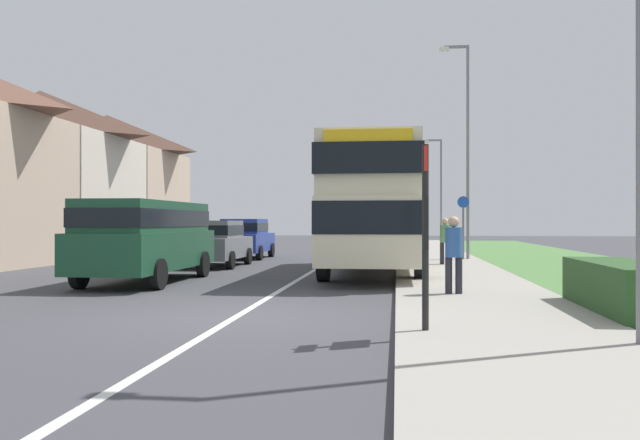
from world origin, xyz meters
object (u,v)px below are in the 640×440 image
Objects in this scene: pedestrian_at_stop at (454,251)px; pedestrian_walking_away at (445,239)px; double_decker_bus at (375,202)px; street_lamp_far at (439,184)px; parked_van_dark_green at (147,234)px; bus_stop_sign at (425,224)px; cycle_route_sign at (463,225)px; street_lamp_mid at (465,139)px; parked_car_grey at (215,241)px; parked_car_blue at (245,237)px.

pedestrian_at_stop is 9.00m from pedestrian_walking_away.
street_lamp_far is (3.22, 20.48, 1.67)m from double_decker_bus.
bus_stop_sign is at bearing -47.12° from parked_van_dark_green.
double_decker_bus is 4.04× the size of cycle_route_sign.
double_decker_bus is 20.80m from street_lamp_far.
street_lamp_mid reaches higher than street_lamp_far.
cycle_route_sign is 15.08m from street_lamp_far.
pedestrian_at_stop is at bearing 80.39° from bus_stop_sign.
parked_van_dark_green is at bearing -133.48° from street_lamp_mid.
parked_car_grey is 0.48× the size of street_lamp_mid.
street_lamp_mid reaches higher than pedestrian_at_stop.
parked_van_dark_green is at bearing -91.33° from parked_car_grey.
pedestrian_at_stop reaches higher than parked_car_grey.
parked_car_grey is 7.87m from pedestrian_walking_away.
parked_van_dark_green is at bearing -147.89° from double_decker_bus.
double_decker_bus reaches higher than parked_van_dark_green.
bus_stop_sign reaches higher than pedestrian_at_stop.
parked_car_grey is 1.00× the size of parked_car_blue.
street_lamp_far is at bearing 56.36° from parked_car_blue.
parked_car_blue is at bearing -123.64° from street_lamp_far.
street_lamp_mid is at bearing 22.69° from parked_car_grey.
bus_stop_sign is at bearing -69.58° from parked_car_blue.
street_lamp_mid reaches higher than parked_van_dark_green.
pedestrian_at_stop is 0.66× the size of cycle_route_sign.
parked_car_grey is at bearing 158.55° from double_decker_bus.
cycle_route_sign reaches higher than parked_van_dark_green.
parked_van_dark_green is at bearing -90.30° from parked_car_blue.
pedestrian_walking_away is at bearing 84.73° from bus_stop_sign.
parked_car_grey is at bearing -177.03° from pedestrian_walking_away.
street_lamp_far is at bearing 69.62° from parked_van_dark_green.
street_lamp_mid is at bearing 60.93° from double_decker_bus.
parked_van_dark_green is 3.33× the size of pedestrian_walking_away.
double_decker_bus is 1.83× the size of parked_van_dark_green.
cycle_route_sign is at bearing -109.97° from street_lamp_mid.
double_decker_bus reaches higher than pedestrian_walking_away.
street_lamp_mid reaches higher than pedestrian_walking_away.
parked_car_blue is at bearing 170.15° from cycle_route_sign.
bus_stop_sign is 31.49m from street_lamp_far.
pedestrian_walking_away is 0.64× the size of bus_stop_sign.
parked_car_blue is (-5.67, 7.12, -1.23)m from double_decker_bus.
pedestrian_walking_away is (2.27, 2.60, -1.17)m from double_decker_bus.
parked_car_grey is at bearing 130.65° from pedestrian_at_stop.
bus_stop_sign reaches higher than cycle_route_sign.
double_decker_bus is 6.46m from cycle_route_sign.
double_decker_bus is at bearing 95.40° from bus_stop_sign.
pedestrian_walking_away is at bearing 37.78° from parked_van_dark_green.
bus_stop_sign is (6.75, -7.27, 0.30)m from parked_van_dark_green.
parked_car_grey is 1.53× the size of bus_stop_sign.
double_decker_bus is at bearing -131.06° from pedestrian_walking_away.
street_lamp_mid is at bearing -89.76° from street_lamp_far.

